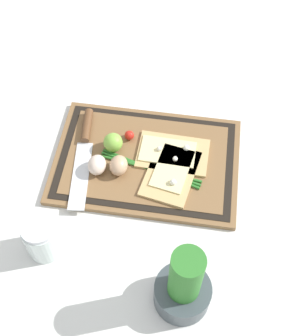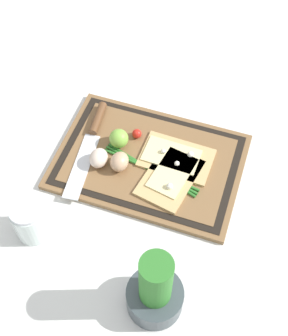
% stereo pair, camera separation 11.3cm
% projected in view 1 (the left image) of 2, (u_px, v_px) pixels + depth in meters
% --- Properties ---
extents(ground_plane, '(6.00, 6.00, 0.00)m').
position_uv_depth(ground_plane, '(146.00, 163.00, 1.18)').
color(ground_plane, silver).
extents(cutting_board, '(0.46, 0.32, 0.02)m').
position_uv_depth(cutting_board, '(146.00, 161.00, 1.18)').
color(cutting_board, brown).
rests_on(cutting_board, ground_plane).
extents(pizza_slice_near, '(0.18, 0.12, 0.02)m').
position_uv_depth(pizza_slice_near, '(172.00, 153.00, 1.17)').
color(pizza_slice_near, tan).
rests_on(pizza_slice_near, cutting_board).
extents(pizza_slice_far, '(0.14, 0.19, 0.02)m').
position_uv_depth(pizza_slice_far, '(171.00, 172.00, 1.14)').
color(pizza_slice_far, tan).
rests_on(pizza_slice_far, cutting_board).
extents(knife, '(0.06, 0.30, 0.02)m').
position_uv_depth(knife, '(85.00, 141.00, 1.19)').
color(knife, silver).
rests_on(knife, cutting_board).
extents(egg_brown, '(0.04, 0.05, 0.04)m').
position_uv_depth(egg_brown, '(119.00, 165.00, 1.13)').
color(egg_brown, tan).
rests_on(egg_brown, cutting_board).
extents(egg_pink, '(0.04, 0.05, 0.04)m').
position_uv_depth(egg_pink, '(97.00, 165.00, 1.13)').
color(egg_pink, beige).
rests_on(egg_pink, cutting_board).
extents(lime, '(0.05, 0.05, 0.05)m').
position_uv_depth(lime, '(113.00, 142.00, 1.17)').
color(lime, '#7FB742').
rests_on(lime, cutting_board).
extents(cherry_tomato_red, '(0.02, 0.02, 0.02)m').
position_uv_depth(cherry_tomato_red, '(129.00, 135.00, 1.20)').
color(cherry_tomato_red, red).
rests_on(cherry_tomato_red, cutting_board).
extents(scallion_bunch, '(0.26, 0.08, 0.01)m').
position_uv_depth(scallion_bunch, '(150.00, 169.00, 1.15)').
color(scallion_bunch, '#2D7528').
rests_on(scallion_bunch, cutting_board).
extents(herb_pot, '(0.12, 0.12, 0.21)m').
position_uv_depth(herb_pot, '(183.00, 287.00, 0.93)').
color(herb_pot, '#3D474C').
rests_on(herb_pot, ground_plane).
extents(sauce_jar, '(0.08, 0.08, 0.11)m').
position_uv_depth(sauce_jar, '(42.00, 239.00, 1.02)').
color(sauce_jar, silver).
rests_on(sauce_jar, ground_plane).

